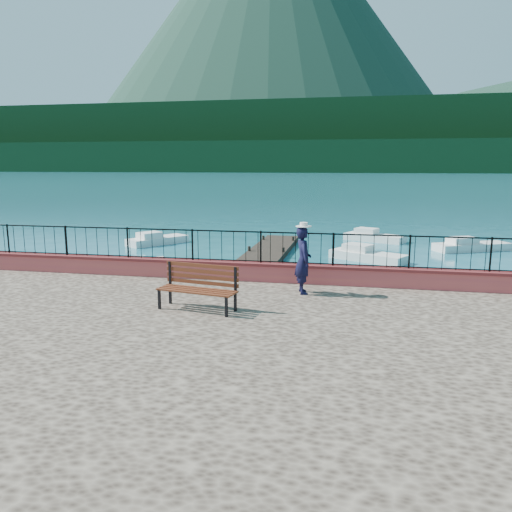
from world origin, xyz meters
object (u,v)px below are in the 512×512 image
at_px(boat_0, 163,267).
at_px(boat_2, 472,244).
at_px(boat_4, 375,235).
at_px(park_bench, 198,297).
at_px(person, 303,260).
at_px(boat_1, 368,253).
at_px(boat_3, 158,238).

distance_m(boat_0, boat_2, 17.36).
relative_size(boat_2, boat_4, 1.15).
xyz_separation_m(park_bench, boat_4, (4.96, 20.48, -1.13)).
bearing_deg(boat_2, boat_4, 129.08).
distance_m(person, boat_1, 11.93).
height_order(park_bench, boat_0, park_bench).
bearing_deg(boat_3, person, -109.78).
height_order(person, boat_2, person).
xyz_separation_m(boat_0, boat_1, (8.78, 5.32, 0.00)).
height_order(boat_1, boat_3, same).
relative_size(park_bench, person, 1.12).
xyz_separation_m(park_bench, boat_0, (-4.34, 8.45, -1.13)).
bearing_deg(park_bench, boat_0, 127.62).
distance_m(boat_1, boat_2, 7.11).
xyz_separation_m(boat_3, boat_4, (12.93, 3.85, 0.00)).
distance_m(person, boat_2, 17.70).
relative_size(boat_0, boat_2, 1.00).
bearing_deg(boat_1, park_bench, -77.60).
height_order(person, boat_1, person).
height_order(boat_1, boat_4, same).
bearing_deg(park_bench, person, 52.43).
relative_size(person, boat_0, 0.44).
height_order(park_bench, boat_1, park_bench).
bearing_deg(boat_1, boat_2, 66.09).
bearing_deg(boat_0, park_bench, -94.25).
bearing_deg(boat_1, boat_0, -118.55).
height_order(boat_0, boat_4, same).
bearing_deg(boat_4, boat_1, -69.09).
xyz_separation_m(park_bench, person, (2.38, 2.15, 0.61)).
xyz_separation_m(boat_2, boat_3, (-18.17, -1.31, 0.00)).
xyz_separation_m(person, boat_0, (-6.73, 6.31, -1.74)).
xyz_separation_m(boat_0, boat_4, (9.30, 12.03, 0.00)).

